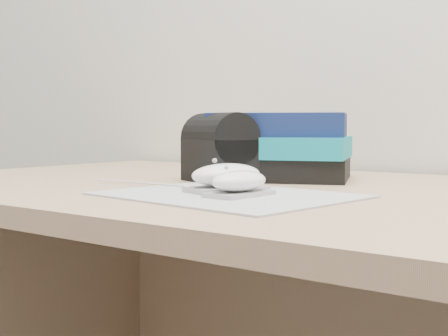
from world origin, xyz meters
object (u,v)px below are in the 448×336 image
Objects in this scene: mouse_front at (239,183)px; pouch at (220,148)px; desk at (341,329)px; mouse_rear at (226,177)px; book_stack at (280,147)px.

pouch is (-0.17, 0.18, 0.04)m from mouse_front.
desk is at bearing 78.21° from mouse_front.
mouse_rear reaches higher than desk.
mouse_front is 0.31m from book_stack.
desk is at bearing -22.37° from book_stack.
desk is 0.37m from pouch.
book_stack is at bearing 111.27° from mouse_front.
book_stack is (-0.16, 0.07, 0.29)m from desk.
book_stack reaches higher than desk.
desk is 12.39× the size of mouse_rear.
book_stack is at bearing 62.74° from pouch.
mouse_front is at bearing -36.47° from mouse_rear.
mouse_rear is 0.26m from book_stack.
pouch is (-0.22, -0.05, 0.29)m from desk.
book_stack reaches higher than mouse_rear.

